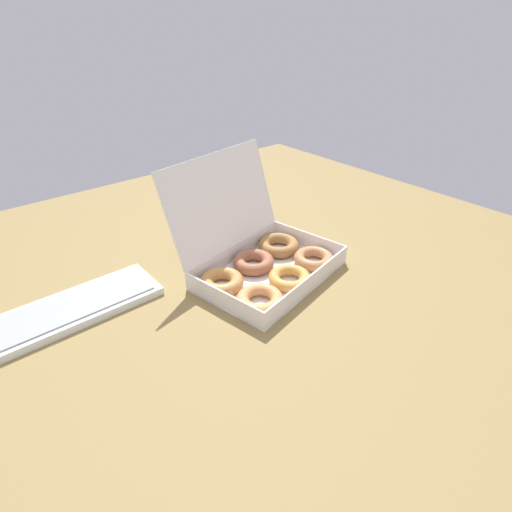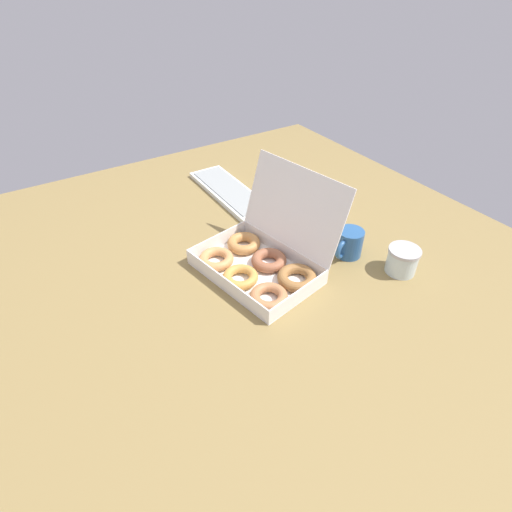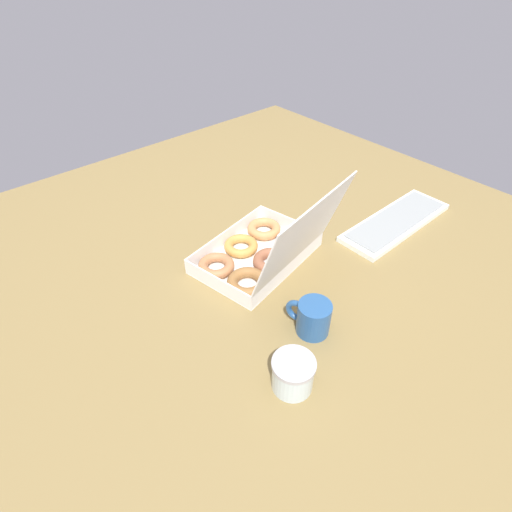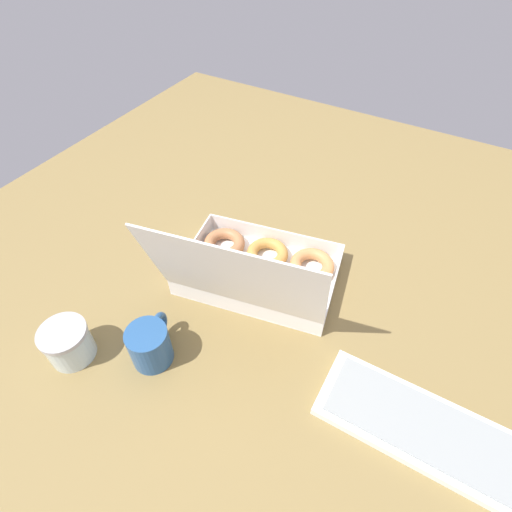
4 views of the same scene
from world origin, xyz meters
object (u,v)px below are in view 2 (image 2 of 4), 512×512
Objects in this scene: donut_box at (261,261)px; glass_jar at (402,260)px; coffee_mug at (349,243)px; keyboard at (230,191)px.

donut_box is 4.35× the size of glass_jar.
coffee_mug reaches higher than glass_jar.
keyboard is at bearing -167.64° from coffee_mug.
keyboard is at bearing 161.64° from donut_box.
coffee_mug is 16.48cm from glass_jar.
coffee_mug is (54.46, 11.94, 3.46)cm from keyboard.
coffee_mug reaches higher than keyboard.
donut_box is at bearing -107.01° from coffee_mug.
glass_jar is at bearing 28.28° from coffee_mug.
donut_box is at bearing -18.36° from keyboard.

